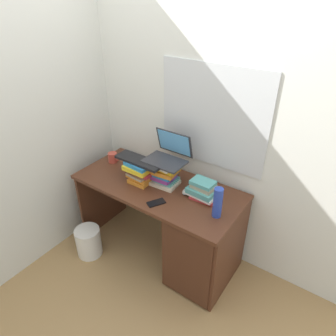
# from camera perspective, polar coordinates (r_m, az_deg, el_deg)

# --- Properties ---
(ground_plane) EXTENTS (6.00, 6.00, 0.00)m
(ground_plane) POSITION_cam_1_polar(r_m,az_deg,el_deg) (2.98, -1.69, -15.18)
(ground_plane) COLOR #9E7A4C
(wall_back) EXTENTS (6.00, 0.06, 2.60)m
(wall_back) POSITION_cam_1_polar(r_m,az_deg,el_deg) (2.50, 2.96, 11.17)
(wall_back) COLOR silver
(wall_back) RESTS_ON ground
(wall_left) EXTENTS (0.05, 6.00, 2.60)m
(wall_left) POSITION_cam_1_polar(r_m,az_deg,el_deg) (2.81, -16.94, 12.16)
(wall_left) COLOR silver
(wall_left) RESTS_ON ground
(desk) EXTENTS (1.42, 0.64, 0.75)m
(desk) POSITION_cam_1_polar(r_m,az_deg,el_deg) (2.53, 4.54, -12.49)
(desk) COLOR #4C2819
(desk) RESTS_ON ground
(book_stack_tall) EXTENTS (0.25, 0.20, 0.20)m
(book_stack_tall) POSITION_cam_1_polar(r_m,az_deg,el_deg) (2.45, -0.66, -0.93)
(book_stack_tall) COLOR beige
(book_stack_tall) RESTS_ON desk
(book_stack_keyboard_riser) EXTENTS (0.23, 0.20, 0.19)m
(book_stack_keyboard_riser) POSITION_cam_1_polar(r_m,az_deg,el_deg) (2.49, -5.32, -0.62)
(book_stack_keyboard_riser) COLOR orange
(book_stack_keyboard_riser) RESTS_ON desk
(book_stack_side) EXTENTS (0.25, 0.18, 0.15)m
(book_stack_side) POSITION_cam_1_polar(r_m,az_deg,el_deg) (2.33, 6.63, -4.18)
(book_stack_side) COLOR #B22D33
(book_stack_side) RESTS_ON desk
(laptop) EXTENTS (0.32, 0.28, 0.22)m
(laptop) POSITION_cam_1_polar(r_m,az_deg,el_deg) (2.41, 0.13, 2.74)
(laptop) COLOR #2D2D33
(laptop) RESTS_ON book_stack_tall
(keyboard) EXTENTS (0.42, 0.14, 0.02)m
(keyboard) POSITION_cam_1_polar(r_m,az_deg,el_deg) (2.44, -5.43, 1.39)
(keyboard) COLOR black
(keyboard) RESTS_ON book_stack_keyboard_riser
(computer_mouse) EXTENTS (0.06, 0.10, 0.04)m
(computer_mouse) POSITION_cam_1_polar(r_m,az_deg,el_deg) (2.39, 3.61, -4.39)
(computer_mouse) COLOR #A5A8AD
(computer_mouse) RESTS_ON desk
(mug) EXTENTS (0.12, 0.08, 0.09)m
(mug) POSITION_cam_1_polar(r_m,az_deg,el_deg) (2.84, -10.42, 1.98)
(mug) COLOR #B23F33
(mug) RESTS_ON desk
(water_bottle) EXTENTS (0.07, 0.07, 0.23)m
(water_bottle) POSITION_cam_1_polar(r_m,az_deg,el_deg) (2.13, 9.39, -6.49)
(water_bottle) COLOR #263FA5
(water_bottle) RESTS_ON desk
(cell_phone) EXTENTS (0.12, 0.15, 0.01)m
(cell_phone) POSITION_cam_1_polar(r_m,az_deg,el_deg) (2.29, -2.26, -6.59)
(cell_phone) COLOR black
(cell_phone) RESTS_ON desk
(wastebasket) EXTENTS (0.23, 0.23, 0.28)m
(wastebasket) POSITION_cam_1_polar(r_m,az_deg,el_deg) (2.94, -14.80, -13.34)
(wastebasket) COLOR silver
(wastebasket) RESTS_ON ground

